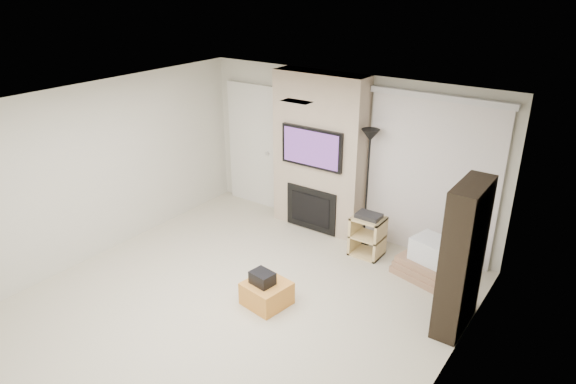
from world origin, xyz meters
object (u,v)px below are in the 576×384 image
Objects in this scene: floor_lamp at (369,155)px; box_stack at (430,262)px; ottoman at (267,293)px; av_stand at (368,233)px; bookshelf at (462,258)px.

floor_lamp is 1.83× the size of box_stack.
floor_lamp reaches higher than box_stack.
av_stand is at bearing 75.96° from ottoman.
av_stand reaches higher than ottoman.
av_stand is (0.21, -0.32, -1.07)m from floor_lamp.
box_stack is at bearing 126.31° from bookshelf.
floor_lamp is at bearing 162.60° from box_stack.
bookshelf is (0.62, -0.84, 0.68)m from box_stack.
bookshelf reaches higher than box_stack.
box_stack is 0.55× the size of bookshelf.
box_stack is at bearing -2.81° from av_stand.
bookshelf is at bearing -33.92° from floor_lamp.
floor_lamp is at bearing 83.58° from ottoman.
box_stack is (1.43, 1.78, 0.07)m from ottoman.
bookshelf is at bearing -29.22° from av_stand.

